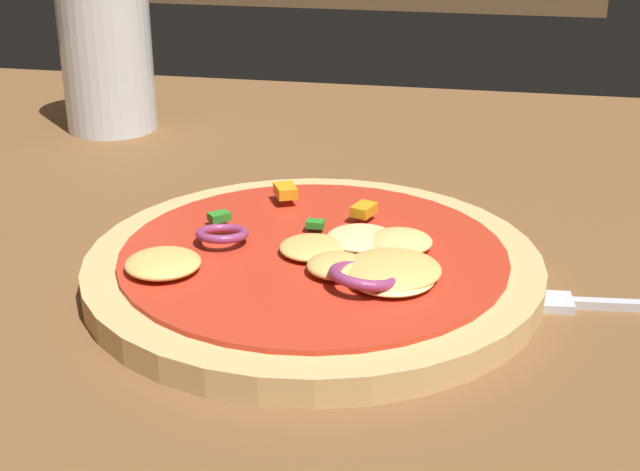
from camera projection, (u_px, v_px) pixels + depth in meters
name	position (u px, v px, depth m)	size (l,w,h in m)	color
dining_table	(390.00, 340.00, 0.51)	(1.39, 0.95, 0.04)	brown
pizza	(315.00, 266.00, 0.53)	(0.26, 0.26, 0.03)	tan
fork	(622.00, 305.00, 0.50)	(0.17, 0.03, 0.01)	silver
beer_glass	(107.00, 59.00, 0.79)	(0.08, 0.08, 0.14)	silver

